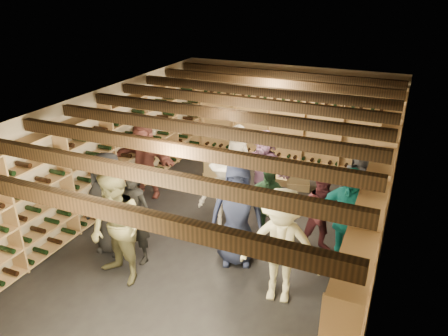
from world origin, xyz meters
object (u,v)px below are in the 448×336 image
person_2 (117,229)px  person_3 (281,247)px  person_9 (224,194)px  person_8 (323,213)px  person_11 (264,168)px  person_4 (347,220)px  person_5 (144,160)px  crate_loose (285,181)px  person_0 (110,203)px  person_1 (135,217)px  person_7 (237,166)px  crate_stack_left (216,168)px  person_12 (360,185)px  person_10 (267,206)px  crate_stack_right (298,178)px  person_6 (237,214)px

person_2 → person_3: size_ratio=1.03×
person_9 → person_8: bearing=-22.9°
person_11 → person_2: bearing=-89.2°
person_4 → person_5: size_ratio=1.09×
person_2 → person_11: person_2 is taller
crate_loose → person_0: bearing=-118.3°
person_2 → person_5: (-1.24, 2.64, -0.09)m
person_0 → person_1: bearing=-8.0°
person_11 → person_8: bearing=-20.4°
person_2 → person_7: (0.70, 3.08, -0.07)m
person_1 → person_5: size_ratio=0.99×
crate_loose → person_4: size_ratio=0.28×
crate_stack_left → person_2: size_ratio=0.37×
person_4 → person_9: person_4 is taller
person_9 → person_12: bearing=5.3°
person_7 → person_9: (0.17, -1.06, -0.11)m
person_10 → crate_stack_left: bearing=133.9°
crate_stack_left → crate_loose: 1.64m
crate_stack_right → person_11: bearing=-119.0°
person_7 → person_12: (2.42, 0.14, -0.03)m
person_0 → crate_loose: bearing=62.9°
person_1 → person_4: bearing=27.3°
crate_stack_right → person_5: bearing=-151.4°
person_2 → person_11: 3.53m
person_4 → person_10: size_ratio=1.20×
person_0 → person_7: (1.32, 2.45, -0.06)m
person_0 → person_1: (0.55, -0.09, -0.09)m
person_3 → person_4: person_4 is taller
person_6 → person_0: bearing=174.4°
person_5 → person_4: bearing=-15.8°
person_5 → person_7: (1.94, 0.44, 0.02)m
person_7 → person_4: bearing=-16.3°
person_6 → person_4: bearing=-3.5°
person_11 → crate_stack_left: bearing=178.2°
person_2 → person_11: size_ratio=1.15×
crate_stack_right → person_7: 1.66m
person_7 → person_8: bearing=-14.3°
person_3 → person_8: bearing=71.1°
crate_stack_right → person_1: bearing=-115.6°
crate_stack_left → person_4: (3.26, -2.20, 0.56)m
person_7 → person_10: (1.05, -1.19, -0.10)m
person_7 → crate_loose: bearing=75.3°
person_3 → crate_stack_right: bearing=93.0°
person_0 → person_4: bearing=16.8°
person_5 → crate_loose: bearing=29.7°
person_2 → person_3: 2.46m
person_4 → person_11: size_ratio=1.13×
person_10 → crate_stack_right: bearing=91.1°
crate_loose → person_2: 4.66m
person_9 → person_2: bearing=-136.1°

